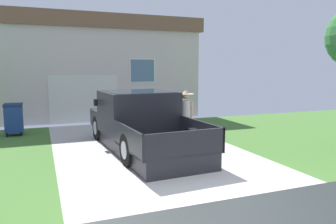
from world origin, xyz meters
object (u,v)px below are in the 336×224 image
pickup_truck (139,122)px  person_with_hat (185,113)px  handbag (193,143)px  wheeled_trash_bin (14,118)px  house_with_garage (90,68)px

pickup_truck → person_with_hat: bearing=-17.6°
handbag → wheeled_trash_bin: (-5.13, 3.97, 0.49)m
person_with_hat → wheeled_trash_bin: 6.23m
house_with_garage → pickup_truck: bearing=-88.8°
pickup_truck → handbag: (1.50, -0.64, -0.63)m
pickup_truck → wheeled_trash_bin: size_ratio=4.80×
handbag → wheeled_trash_bin: bearing=142.2°
person_with_hat → handbag: bearing=155.7°
person_with_hat → house_with_garage: 9.13m
house_with_garage → handbag: bearing=-79.7°
pickup_truck → person_with_hat: (1.37, -0.35, 0.27)m
pickup_truck → house_with_garage: 8.70m
handbag → person_with_hat: bearing=113.6°
pickup_truck → handbag: bearing=-26.4°
pickup_truck → house_with_garage: bearing=88.0°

